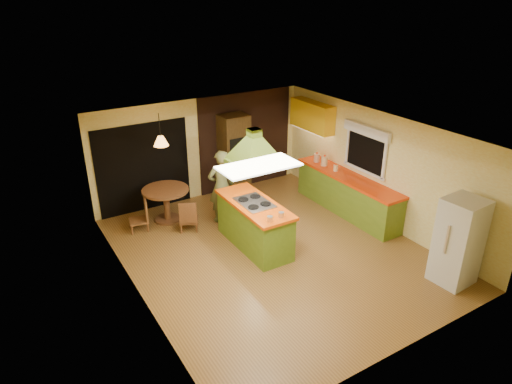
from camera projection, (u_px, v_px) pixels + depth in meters
ground at (273, 252)px, 9.22m from camera, size 6.50×6.50×0.00m
room_walls at (275, 196)px, 8.71m from camera, size 5.50×6.50×6.50m
ceiling_plane at (276, 133)px, 8.19m from camera, size 6.50×6.50×0.00m
brick_panel at (246, 140)px, 11.81m from camera, size 2.64×0.03×2.50m
nook_opening at (144, 168)px, 10.58m from camera, size 2.20×0.03×2.10m
right_counter at (347, 194)px, 10.66m from camera, size 0.62×3.05×0.92m
upper_cabinets at (312, 116)px, 11.34m from camera, size 0.34×1.40×0.70m
window_right at (366, 141)px, 10.08m from camera, size 0.12×1.35×1.06m
fluor_panel at (259, 166)px, 6.74m from camera, size 1.20×0.60×0.03m
kitchen_island at (254, 224)px, 9.26m from camera, size 0.81×1.97×0.99m
range_hood at (254, 141)px, 8.53m from camera, size 0.98×0.72×0.78m
man at (221, 186)px, 10.12m from camera, size 0.66×0.47×1.68m
refrigerator at (459, 242)px, 8.01m from camera, size 0.70×0.67×1.63m
wall_oven at (234, 155)px, 11.43m from camera, size 0.69×0.60×2.06m
dining_table at (166, 198)px, 10.24m from camera, size 1.04×1.04×0.78m
chair_left at (138, 215)px, 9.91m from camera, size 0.48×0.48×0.73m
chair_near at (189, 215)px, 9.94m from camera, size 0.53×0.53×0.72m
pendant_lamp at (161, 141)px, 9.68m from camera, size 0.40×0.40×0.21m
canister_large at (324, 161)px, 11.04m from camera, size 0.20×0.20×0.23m
canister_medium at (317, 158)px, 11.27m from camera, size 0.18×0.18×0.21m
canister_small at (336, 168)px, 10.73m from camera, size 0.14×0.14×0.15m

